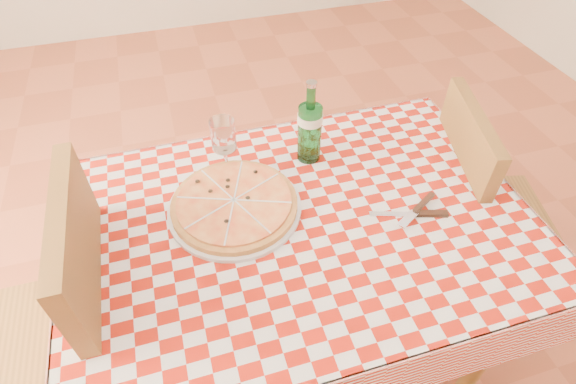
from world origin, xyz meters
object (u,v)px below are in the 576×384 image
object	(u,v)px
chair_near	(474,204)
pizza_plate	(234,203)
dining_table	(300,242)
chair_far	(70,322)
water_bottle	(310,122)
wine_glass	(225,147)

from	to	relation	value
chair_near	pizza_plate	distance (m)	0.89
dining_table	pizza_plate	bearing A→B (deg)	151.14
chair_far	pizza_plate	distance (m)	0.56
dining_table	chair_far	bearing A→B (deg)	-178.04
dining_table	chair_near	size ratio (longest dim) A/B	1.30
water_bottle	chair_far	bearing A→B (deg)	-160.54
dining_table	water_bottle	size ratio (longest dim) A/B	4.35
wine_glass	chair_far	bearing A→B (deg)	-150.82
chair_near	dining_table	bearing A→B (deg)	-158.57
dining_table	wine_glass	world-z (taller)	wine_glass
water_bottle	pizza_plate	bearing A→B (deg)	-149.97
pizza_plate	wine_glass	bearing A→B (deg)	85.91
dining_table	chair_near	bearing A→B (deg)	6.94
pizza_plate	water_bottle	world-z (taller)	water_bottle
chair_far	pizza_plate	size ratio (longest dim) A/B	2.63
dining_table	pizza_plate	distance (m)	0.23
chair_far	wine_glass	bearing A→B (deg)	-151.04
pizza_plate	water_bottle	xyz separation A→B (m)	(0.28, 0.16, 0.11)
chair_far	pizza_plate	world-z (taller)	chair_far
pizza_plate	wine_glass	world-z (taller)	wine_glass
chair_far	water_bottle	world-z (taller)	water_bottle
water_bottle	wine_glass	xyz separation A→B (m)	(-0.26, 0.01, -0.04)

